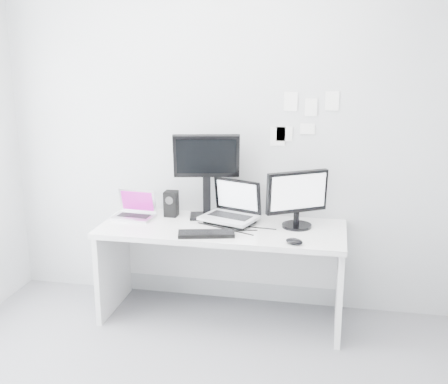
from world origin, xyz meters
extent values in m
plane|color=#BCBEC1|center=(0.00, 1.60, 1.35)|extent=(3.60, 0.00, 3.60)
cube|color=silver|center=(0.00, 1.25, 0.36)|extent=(1.80, 0.70, 0.73)
cube|color=silver|center=(-0.71, 1.31, 0.84)|extent=(0.32, 0.25, 0.22)
cube|color=black|center=(-0.44, 1.43, 0.83)|extent=(0.12, 0.12, 0.20)
cube|color=silver|center=(0.04, 1.34, 0.89)|extent=(0.47, 0.42, 0.33)
cube|color=black|center=(-0.16, 1.45, 1.07)|extent=(0.52, 0.28, 0.68)
cube|color=black|center=(0.54, 1.35, 0.95)|extent=(0.52, 0.43, 0.44)
cube|color=black|center=(-0.07, 1.03, 0.74)|extent=(0.42, 0.23, 0.03)
ellipsoid|color=black|center=(0.55, 0.98, 0.75)|extent=(0.15, 0.12, 0.04)
cube|color=white|center=(0.45, 1.59, 1.62)|extent=(0.10, 0.00, 0.14)
cube|color=white|center=(0.60, 1.59, 1.58)|extent=(0.09, 0.00, 0.13)
cube|color=white|center=(0.75, 1.59, 1.63)|extent=(0.10, 0.00, 0.14)
cube|color=white|center=(0.58, 1.59, 1.42)|extent=(0.11, 0.00, 0.08)
cube|color=white|center=(0.36, 1.59, 1.36)|extent=(0.11, 0.00, 0.15)
cube|color=white|center=(0.41, 1.59, 1.38)|extent=(0.12, 0.00, 0.11)
camera|label=1|loc=(0.79, -2.61, 2.04)|focal=45.17mm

